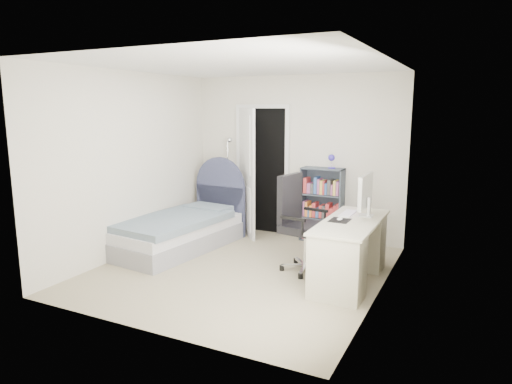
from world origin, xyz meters
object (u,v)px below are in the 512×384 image
at_px(floor_lamp, 229,192).
at_px(desk, 351,248).
at_px(bookcase, 322,207).
at_px(bed, 183,229).
at_px(office_chair, 299,218).
at_px(nightstand, 221,206).

relative_size(floor_lamp, desk, 1.02).
height_order(floor_lamp, bookcase, floor_lamp).
height_order(bed, desk, bed).
bearing_deg(bookcase, floor_lamp, 179.95).
relative_size(desk, office_chair, 1.26).
bearing_deg(bed, bookcase, 35.39).
relative_size(bed, office_chair, 1.76).
relative_size(nightstand, office_chair, 0.49).
relative_size(bookcase, desk, 0.89).
height_order(bed, floor_lamp, floor_lamp).
distance_m(nightstand, floor_lamp, 0.27).
height_order(bed, office_chair, bed).
height_order(bed, nightstand, bed).
relative_size(bed, bookcase, 1.57).
distance_m(floor_lamp, office_chair, 2.19).
relative_size(bookcase, office_chair, 1.12).
bearing_deg(desk, nightstand, 151.73).
height_order(nightstand, office_chair, office_chair).
bearing_deg(floor_lamp, bookcase, -0.05).
height_order(bookcase, office_chair, bookcase).
xyz_separation_m(bed, floor_lamp, (0.08, 1.22, 0.35)).
xyz_separation_m(bed, office_chair, (1.84, -0.10, 0.38)).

